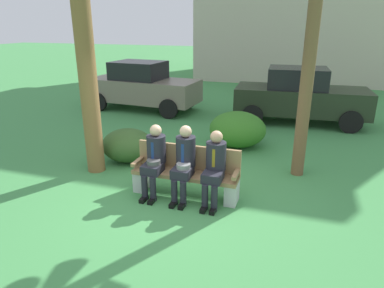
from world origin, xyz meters
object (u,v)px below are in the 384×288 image
object	(u,v)px
palm_tree_short	(82,11)
shrub_mid_lawn	(128,145)
seated_man_left	(154,157)
seated_man_right	(215,164)
parked_car_far	(300,96)
shrub_near_bench	(237,129)
seated_man_middle	(184,160)
park_bench	(186,173)
parked_car_near	(142,86)

from	to	relation	value
palm_tree_short	shrub_mid_lawn	world-z (taller)	palm_tree_short
palm_tree_short	seated_man_left	bearing A→B (deg)	-20.23
seated_man_right	shrub_mid_lawn	size ratio (longest dim) A/B	1.09
parked_car_far	seated_man_left	bearing A→B (deg)	-111.85
shrub_near_bench	parked_car_far	xyz separation A→B (m)	(1.38, 2.74, 0.40)
seated_man_left	shrub_mid_lawn	distance (m)	1.81
seated_man_left	parked_car_far	xyz separation A→B (m)	(2.30, 5.73, 0.13)
parked_car_far	seated_man_right	bearing A→B (deg)	-101.90
seated_man_right	seated_man_middle	bearing A→B (deg)	-179.82
seated_man_middle	seated_man_left	bearing A→B (deg)	-179.63
park_bench	shrub_near_bench	bearing A→B (deg)	82.45
seated_man_left	parked_car_near	distance (m)	6.55
seated_man_left	palm_tree_short	xyz separation A→B (m)	(-1.60, 0.59, 2.43)
seated_man_middle	palm_tree_short	distance (m)	3.29
park_bench	parked_car_far	world-z (taller)	parked_car_far
seated_man_right	palm_tree_short	distance (m)	3.68
seated_man_left	shrub_near_bench	world-z (taller)	seated_man_left
seated_man_right	palm_tree_short	xyz separation A→B (m)	(-2.70, 0.59, 2.43)
seated_man_middle	parked_car_far	distance (m)	5.99
shrub_near_bench	seated_man_middle	bearing A→B (deg)	-97.01
park_bench	parked_car_far	xyz separation A→B (m)	(1.76, 5.60, 0.42)
park_bench	shrub_near_bench	distance (m)	2.88
seated_man_left	seated_man_right	world-z (taller)	seated_man_left
park_bench	parked_car_far	size ratio (longest dim) A/B	0.48
seated_man_left	parked_car_near	size ratio (longest dim) A/B	0.32
shrub_mid_lawn	park_bench	bearing A→B (deg)	-32.96
parked_car_far	shrub_mid_lawn	bearing A→B (deg)	-128.38
parked_car_near	parked_car_far	bearing A→B (deg)	-0.83
park_bench	shrub_mid_lawn	xyz separation A→B (m)	(-1.77, 1.15, -0.06)
shrub_near_bench	shrub_mid_lawn	bearing A→B (deg)	-141.49
park_bench	parked_car_near	world-z (taller)	parked_car_near
seated_man_right	shrub_mid_lawn	world-z (taller)	seated_man_right
seated_man_middle	parked_car_near	bearing A→B (deg)	121.61
shrub_mid_lawn	seated_man_middle	bearing A→B (deg)	-35.67
seated_man_middle	shrub_mid_lawn	size ratio (longest dim) A/B	1.13
seated_man_right	parked_car_near	distance (m)	7.11
parked_car_far	park_bench	bearing A→B (deg)	-107.41
park_bench	seated_man_right	xyz separation A→B (m)	(0.55, -0.13, 0.29)
seated_man_left	shrub_near_bench	distance (m)	3.14
shrub_mid_lawn	parked_car_near	xyz separation A→B (m)	(-1.79, 4.53, 0.47)
park_bench	seated_man_left	distance (m)	0.63
park_bench	shrub_mid_lawn	bearing A→B (deg)	147.04
seated_man_middle	palm_tree_short	xyz separation A→B (m)	(-2.16, 0.59, 2.42)
seated_man_middle	seated_man_right	bearing A→B (deg)	0.18
park_bench	palm_tree_short	xyz separation A→B (m)	(-2.15, 0.46, 2.72)
parked_car_far	parked_car_near	bearing A→B (deg)	179.17
seated_man_left	palm_tree_short	distance (m)	2.98
palm_tree_short	parked_car_near	size ratio (longest dim) A/B	1.20
shrub_near_bench	parked_car_near	distance (m)	4.86
shrub_near_bench	park_bench	bearing A→B (deg)	-97.55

